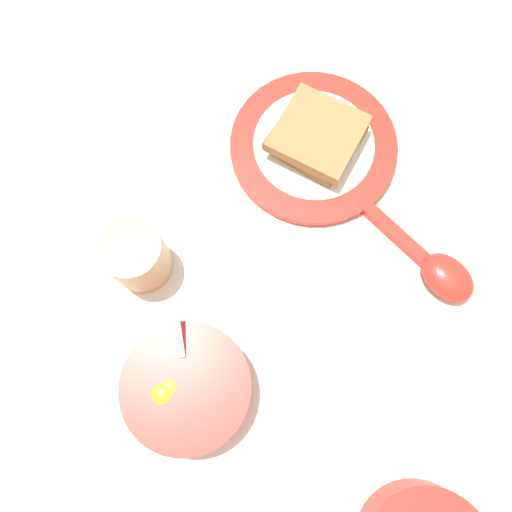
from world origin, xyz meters
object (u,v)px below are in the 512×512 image
object	(u,v)px
soup_spoon	(437,269)
drinking_cup	(136,256)
egg_bowl	(188,388)
toast_sandwich	(317,136)
toast_plate	(313,146)

from	to	relation	value
soup_spoon	drinking_cup	world-z (taller)	drinking_cup
egg_bowl	toast_sandwich	xyz separation A→B (m)	(-0.01, 0.32, 0.00)
toast_plate	soup_spoon	bearing A→B (deg)	-21.86
soup_spoon	drinking_cup	xyz separation A→B (m)	(-0.30, -0.15, 0.03)
soup_spoon	toast_plate	bearing A→B (deg)	158.14
toast_sandwich	drinking_cup	distance (m)	0.25
toast_sandwich	soup_spoon	world-z (taller)	toast_sandwich
toast_sandwich	drinking_cup	xyz separation A→B (m)	(-0.11, -0.23, 0.01)
egg_bowl	drinking_cup	xyz separation A→B (m)	(-0.12, 0.10, 0.01)
toast_plate	toast_sandwich	bearing A→B (deg)	73.33
drinking_cup	toast_plate	bearing A→B (deg)	64.22
egg_bowl	soup_spoon	size ratio (longest dim) A/B	0.81
toast_plate	toast_sandwich	xyz separation A→B (m)	(0.00, 0.00, 0.02)
soup_spoon	drinking_cup	size ratio (longest dim) A/B	2.18
toast_sandwich	drinking_cup	world-z (taller)	drinking_cup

